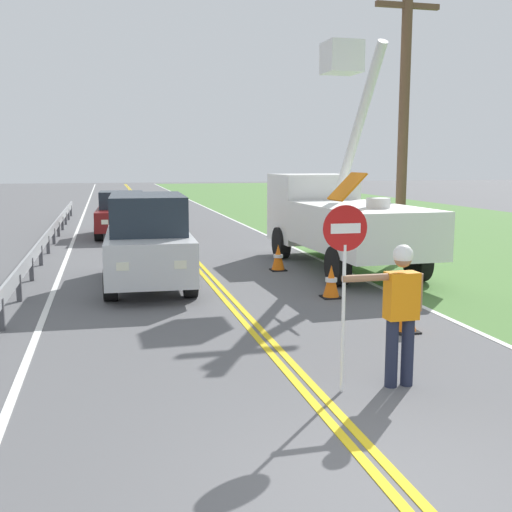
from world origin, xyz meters
TOP-DOWN VIEW (x-y plane):
  - ground_plane at (0.00, 0.00)m, footprint 160.00×160.00m
  - grass_verge_right at (11.60, 20.00)m, footprint 16.00×110.00m
  - centerline_yellow_left at (-0.09, 20.00)m, footprint 0.11×110.00m
  - centerline_yellow_right at (0.09, 20.00)m, footprint 0.11×110.00m
  - edge_line_right at (3.60, 20.00)m, footprint 0.12×110.00m
  - edge_line_left at (-3.60, 20.00)m, footprint 0.12×110.00m
  - flagger_worker at (1.15, 2.60)m, footprint 1.09×0.25m
  - stop_sign_paddle at (0.38, 2.59)m, footprint 0.56×0.04m
  - utility_bucket_truck at (3.67, 11.43)m, footprint 2.67×6.87m
  - oncoming_suv_nearest at (-1.50, 9.90)m, footprint 2.05×4.67m
  - oncoming_sedan_second at (-1.83, 19.87)m, footprint 2.05×4.17m
  - utility_pole_near at (5.52, 11.41)m, footprint 1.80×0.28m
  - traffic_cone_lead at (2.43, 4.91)m, footprint 0.40×0.40m
  - traffic_cone_mid at (2.13, 7.71)m, footprint 0.40×0.40m
  - traffic_cone_tail at (1.94, 11.15)m, footprint 0.40×0.40m
  - guardrail_left_shoulder at (-4.20, 14.60)m, footprint 0.10×32.00m

SIDE VIEW (x-z plane):
  - ground_plane at x=0.00m, z-range 0.00..0.00m
  - grass_verge_right at x=11.60m, z-range 0.00..0.01m
  - centerline_yellow_left at x=-0.09m, z-range 0.00..0.01m
  - centerline_yellow_right at x=0.09m, z-range 0.00..0.01m
  - edge_line_right at x=3.60m, z-range 0.00..0.01m
  - edge_line_left at x=-3.60m, z-range 0.00..0.01m
  - traffic_cone_lead at x=2.43m, z-range -0.01..0.69m
  - traffic_cone_mid at x=2.13m, z-range -0.01..0.69m
  - traffic_cone_tail at x=1.94m, z-range -0.01..0.69m
  - guardrail_left_shoulder at x=-4.20m, z-range 0.16..0.87m
  - oncoming_sedan_second at x=-1.83m, z-range -0.02..1.68m
  - flagger_worker at x=1.15m, z-range 0.13..1.96m
  - oncoming_suv_nearest at x=-1.50m, z-range 0.01..2.11m
  - utility_bucket_truck at x=3.67m, z-range -1.52..4.38m
  - stop_sign_paddle at x=0.38m, z-range 0.54..2.87m
  - utility_pole_near at x=5.52m, z-range 0.18..7.68m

